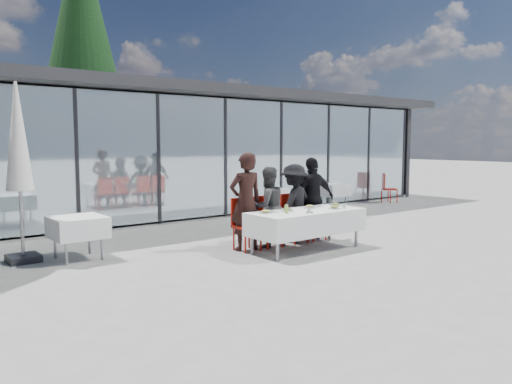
% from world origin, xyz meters
% --- Properties ---
extents(ground, '(90.00, 90.00, 0.00)m').
position_xyz_m(ground, '(0.00, 0.00, 0.00)').
color(ground, '#989690').
rests_on(ground, ground).
extents(pavilion, '(14.80, 8.80, 3.44)m').
position_xyz_m(pavilion, '(2.00, 8.16, 2.15)').
color(pavilion, gray).
rests_on(pavilion, ground).
extents(dining_table, '(2.26, 0.96, 0.75)m').
position_xyz_m(dining_table, '(-0.07, -0.21, 0.54)').
color(dining_table, white).
rests_on(dining_table, ground).
extents(diner_a, '(0.74, 0.74, 1.82)m').
position_xyz_m(diner_a, '(-0.95, 0.50, 0.91)').
color(diner_a, black).
rests_on(diner_a, ground).
extents(diner_chair_a, '(0.44, 0.44, 0.97)m').
position_xyz_m(diner_chair_a, '(-0.95, 0.54, 0.54)').
color(diner_chair_a, red).
rests_on(diner_chair_a, ground).
extents(diner_b, '(0.85, 0.85, 1.54)m').
position_xyz_m(diner_b, '(-0.42, 0.50, 0.77)').
color(diner_b, '#434343').
rests_on(diner_b, ground).
extents(diner_chair_b, '(0.44, 0.44, 0.97)m').
position_xyz_m(diner_chair_b, '(-0.42, 0.54, 0.54)').
color(diner_chair_b, red).
rests_on(diner_chair_b, ground).
extents(diner_c, '(1.27, 1.27, 1.58)m').
position_xyz_m(diner_c, '(0.27, 0.50, 0.79)').
color(diner_c, black).
rests_on(diner_c, ground).
extents(diner_chair_c, '(0.44, 0.44, 0.97)m').
position_xyz_m(diner_chair_c, '(0.27, 0.54, 0.54)').
color(diner_chair_c, red).
rests_on(diner_chair_c, ground).
extents(diner_d, '(1.19, 1.19, 1.70)m').
position_xyz_m(diner_d, '(0.78, 0.50, 0.85)').
color(diner_d, black).
rests_on(diner_d, ground).
extents(diner_chair_d, '(0.44, 0.44, 0.97)m').
position_xyz_m(diner_chair_d, '(0.78, 0.54, 0.54)').
color(diner_chair_d, red).
rests_on(diner_chair_d, ground).
extents(plate_a, '(0.25, 0.25, 0.07)m').
position_xyz_m(plate_a, '(-0.91, -0.04, 0.78)').
color(plate_a, silver).
rests_on(plate_a, dining_table).
extents(plate_b, '(0.25, 0.25, 0.07)m').
position_xyz_m(plate_b, '(-0.42, -0.06, 0.78)').
color(plate_b, silver).
rests_on(plate_b, dining_table).
extents(plate_c, '(0.25, 0.25, 0.07)m').
position_xyz_m(plate_c, '(0.19, -0.03, 0.78)').
color(plate_c, silver).
rests_on(plate_c, dining_table).
extents(plate_d, '(0.25, 0.25, 0.07)m').
position_xyz_m(plate_d, '(0.81, -0.12, 0.78)').
color(plate_d, silver).
rests_on(plate_d, dining_table).
extents(plate_extra, '(0.25, 0.25, 0.07)m').
position_xyz_m(plate_extra, '(0.50, -0.38, 0.78)').
color(plate_extra, silver).
rests_on(plate_extra, dining_table).
extents(juice_bottle, '(0.06, 0.06, 0.16)m').
position_xyz_m(juice_bottle, '(-0.62, -0.27, 0.83)').
color(juice_bottle, '#9CBD4F').
rests_on(juice_bottle, dining_table).
extents(drinking_glasses, '(1.02, 0.08, 0.10)m').
position_xyz_m(drinking_glasses, '(0.20, -0.48, 0.80)').
color(drinking_glasses, silver).
rests_on(drinking_glasses, dining_table).
extents(folded_eyeglasses, '(0.14, 0.03, 0.01)m').
position_xyz_m(folded_eyeglasses, '(-0.25, -0.47, 0.76)').
color(folded_eyeglasses, black).
rests_on(folded_eyeglasses, dining_table).
extents(spare_table_left, '(0.86, 0.86, 0.74)m').
position_xyz_m(spare_table_left, '(-3.65, 1.70, 0.55)').
color(spare_table_left, white).
rests_on(spare_table_left, ground).
extents(spare_table_right, '(0.86, 0.86, 0.74)m').
position_xyz_m(spare_table_right, '(4.74, 3.66, 0.55)').
color(spare_table_right, white).
rests_on(spare_table_right, ground).
extents(spare_chair_a, '(0.62, 0.62, 0.97)m').
position_xyz_m(spare_chair_a, '(7.22, 3.50, 0.54)').
color(spare_chair_a, red).
rests_on(spare_chair_a, ground).
extents(spare_chair_b, '(0.48, 0.48, 0.97)m').
position_xyz_m(spare_chair_b, '(3.97, 4.21, 0.54)').
color(spare_chair_b, red).
rests_on(spare_chair_b, ground).
extents(market_umbrella, '(0.50, 0.50, 3.00)m').
position_xyz_m(market_umbrella, '(-4.45, 2.09, 1.93)').
color(market_umbrella, black).
rests_on(market_umbrella, ground).
extents(lounger, '(0.76, 1.40, 0.72)m').
position_xyz_m(lounger, '(3.12, 3.56, 0.26)').
color(lounger, silver).
rests_on(lounger, ground).
extents(conifer_tree, '(4.00, 4.00, 10.50)m').
position_xyz_m(conifer_tree, '(0.50, 13.00, 5.99)').
color(conifer_tree, '#382316').
rests_on(conifer_tree, ground).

